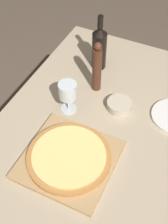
% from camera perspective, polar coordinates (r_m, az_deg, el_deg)
% --- Properties ---
extents(ground_plane, '(12.00, 12.00, 0.00)m').
position_cam_1_polar(ground_plane, '(2.04, 0.68, -18.89)').
color(ground_plane, brown).
extents(dining_table, '(0.93, 1.60, 0.78)m').
position_cam_1_polar(dining_table, '(1.43, 0.93, -8.24)').
color(dining_table, tan).
rests_on(dining_table, ground_plane).
extents(cutting_board, '(0.37, 0.37, 0.02)m').
position_cam_1_polar(cutting_board, '(1.31, -2.75, -8.62)').
color(cutting_board, tan).
rests_on(cutting_board, dining_table).
extents(pizza, '(0.35, 0.35, 0.02)m').
position_cam_1_polar(pizza, '(1.29, -2.78, -8.13)').
color(pizza, '#BC7A3D').
rests_on(pizza, cutting_board).
extents(wine_bottle, '(0.08, 0.08, 0.31)m').
position_cam_1_polar(wine_bottle, '(1.65, 2.81, 11.75)').
color(wine_bottle, black).
rests_on(wine_bottle, dining_table).
extents(pepper_mill, '(0.05, 0.05, 0.28)m').
position_cam_1_polar(pepper_mill, '(1.51, 2.39, 8.09)').
color(pepper_mill, '#4C2819').
rests_on(pepper_mill, dining_table).
extents(wine_glass, '(0.08, 0.08, 0.16)m').
position_cam_1_polar(wine_glass, '(1.41, -3.01, 3.71)').
color(wine_glass, silver).
rests_on(wine_glass, dining_table).
extents(small_bowl, '(0.12, 0.12, 0.04)m').
position_cam_1_polar(small_bowl, '(1.49, 6.47, 1.27)').
color(small_bowl, beige).
rests_on(small_bowl, dining_table).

